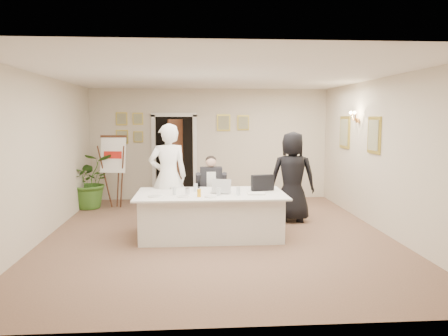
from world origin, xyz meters
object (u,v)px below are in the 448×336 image
potted_palm (90,181)px  standing_man (168,177)px  steel_jug (187,191)px  seated_man (211,190)px  laptop_bag (263,183)px  conference_table (211,214)px  flip_chart (115,175)px  oj_glass (199,193)px  paper_stack (256,194)px  standing_woman (292,177)px  laptop (221,185)px

potted_palm → standing_man: bearing=-46.5°
standing_man → steel_jug: standing_man is taller
seated_man → laptop_bag: (0.89, -0.74, 0.24)m
conference_table → steel_jug: bearing=-165.5°
flip_chart → oj_glass: 3.51m
standing_man → paper_stack: (1.54, -0.83, -0.19)m
seated_man → flip_chart: (-2.14, 1.67, 0.08)m
standing_woman → laptop_bag: size_ratio=4.43×
oj_glass → steel_jug: bearing=126.6°
flip_chart → seated_man: bearing=-38.1°
seated_man → laptop_bag: size_ratio=3.34×
flip_chart → steel_jug: size_ratio=14.92×
oj_glass → steel_jug: 0.33m
flip_chart → laptop: size_ratio=4.66×
conference_table → seated_man: bearing=87.0°
laptop_bag → steel_jug: bearing=178.5°
conference_table → paper_stack: size_ratio=8.74×
standing_man → oj_glass: standing_man is taller
laptop → paper_stack: (0.59, -0.21, -0.12)m
conference_table → laptop: 0.55m
standing_woman → standing_man: bearing=22.0°
flip_chart → potted_palm: bearing=175.9°
standing_woman → laptop_bag: (-0.74, -0.86, 0.01)m
standing_man → standing_woman: bearing=176.8°
laptop_bag → potted_palm: bearing=132.6°
conference_table → oj_glass: size_ratio=19.80×
steel_jug → conference_table: bearing=14.5°
standing_man → potted_palm: (-1.90, 2.00, -0.35)m
conference_table → flip_chart: size_ratio=1.57×
flip_chart → conference_table: bearing=-51.1°
paper_stack → oj_glass: size_ratio=2.27×
seated_man → standing_woman: standing_woman is taller
seated_man → steel_jug: seated_man is taller
laptop → oj_glass: bearing=-119.0°
standing_man → oj_glass: bearing=106.9°
potted_palm → laptop_bag: size_ratio=3.12×
paper_stack → oj_glass: 0.99m
flip_chart → laptop: bearing=-48.7°
standing_man → oj_glass: (0.56, -1.00, -0.14)m
paper_stack → standing_woman: bearing=53.6°
seated_man → paper_stack: seated_man is taller
standing_woman → potted_palm: 4.64m
seated_man → steel_jug: (-0.45, -1.02, 0.15)m
standing_man → standing_woman: standing_man is taller
conference_table → laptop: size_ratio=7.30×
flip_chart → steel_jug: flip_chart is taller
conference_table → paper_stack: paper_stack is taller
standing_woman → paper_stack: bearing=66.3°
conference_table → potted_palm: potted_palm is taller
potted_palm → oj_glass: bearing=-50.6°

